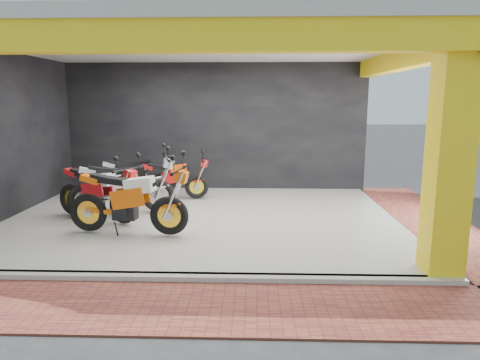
% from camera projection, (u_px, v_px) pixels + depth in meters
% --- Properties ---
extents(ground, '(80.00, 80.00, 0.00)m').
position_uv_depth(ground, '(188.00, 255.00, 7.01)').
color(ground, '#2D2D30').
rests_on(ground, ground).
extents(showroom_floor, '(8.00, 6.00, 0.10)m').
position_uv_depth(showroom_floor, '(202.00, 219.00, 8.97)').
color(showroom_floor, silver).
rests_on(showroom_floor, ground).
extents(showroom_ceiling, '(8.40, 6.40, 0.20)m').
position_uv_depth(showroom_ceiling, '(199.00, 43.00, 8.32)').
color(showroom_ceiling, beige).
rests_on(showroom_ceiling, corner_column).
extents(back_wall, '(8.20, 0.20, 3.50)m').
position_uv_depth(back_wall, '(215.00, 128.00, 11.70)').
color(back_wall, black).
rests_on(back_wall, ground).
extents(left_wall, '(0.20, 6.20, 3.50)m').
position_uv_depth(left_wall, '(3.00, 138.00, 8.79)').
color(left_wall, black).
rests_on(left_wall, ground).
extents(corner_column, '(0.50, 0.50, 3.50)m').
position_uv_depth(corner_column, '(450.00, 156.00, 5.83)').
color(corner_column, yellow).
rests_on(corner_column, ground).
extents(header_beam_front, '(8.40, 0.30, 0.40)m').
position_uv_depth(header_beam_front, '(170.00, 36.00, 5.43)').
color(header_beam_front, yellow).
rests_on(header_beam_front, corner_column).
extents(header_beam_right, '(0.30, 6.40, 0.40)m').
position_uv_depth(header_beam_right, '(406.00, 58.00, 8.24)').
color(header_beam_right, yellow).
rests_on(header_beam_right, corner_column).
extents(floor_kerb, '(8.00, 0.20, 0.10)m').
position_uv_depth(floor_kerb, '(177.00, 278.00, 6.00)').
color(floor_kerb, silver).
rests_on(floor_kerb, ground).
extents(paver_front, '(9.00, 1.40, 0.03)m').
position_uv_depth(paver_front, '(165.00, 306.00, 5.24)').
color(paver_front, '#9C4B33').
rests_on(paver_front, ground).
extents(paver_right, '(1.40, 7.00, 0.03)m').
position_uv_depth(paver_right, '(434.00, 223.00, 8.82)').
color(paver_right, '#9C4B33').
rests_on(paver_right, ground).
extents(moto_hero, '(2.45, 1.14, 1.45)m').
position_uv_depth(moto_hero, '(169.00, 197.00, 7.55)').
color(moto_hero, '#E35A09').
rests_on(moto_hero, showroom_floor).
extents(moto_row_a, '(2.33, 1.69, 1.34)m').
position_uv_depth(moto_row_a, '(122.00, 191.00, 8.28)').
color(moto_row_a, red).
rests_on(moto_row_a, showroom_floor).
extents(moto_row_b, '(2.47, 1.58, 1.42)m').
position_uv_depth(moto_row_b, '(158.00, 181.00, 9.17)').
color(moto_row_b, '#B5B8BD').
rests_on(moto_row_b, showroom_floor).
extents(moto_row_c, '(2.01, 0.96, 1.18)m').
position_uv_depth(moto_row_c, '(196.00, 176.00, 10.47)').
color(moto_row_c, red).
rests_on(moto_row_c, showroom_floor).
extents(moto_row_d, '(2.16, 1.47, 1.24)m').
position_uv_depth(moto_row_d, '(160.00, 172.00, 10.87)').
color(moto_row_d, '#95969C').
rests_on(moto_row_d, showroom_floor).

